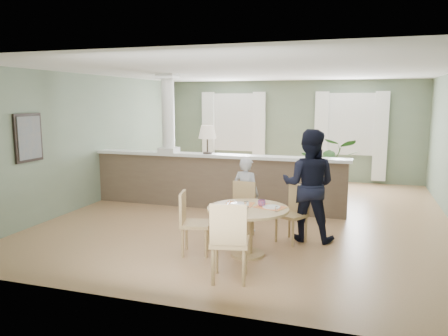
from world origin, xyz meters
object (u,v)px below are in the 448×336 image
(dining_table, at_px, (248,217))
(chair_far_man, at_px, (294,211))
(chair_near, at_px, (229,238))
(sofa, at_px, (215,176))
(chair_far_boy, at_px, (242,207))
(chair_side, at_px, (191,220))
(child_person, at_px, (246,194))
(houseplant, at_px, (330,169))
(man_person, at_px, (309,185))

(dining_table, height_order, chair_far_man, chair_far_man)
(chair_far_man, relative_size, chair_near, 0.89)
(sofa, distance_m, chair_far_boy, 3.25)
(sofa, bearing_deg, chair_side, -67.35)
(chair_side, relative_size, child_person, 0.72)
(houseplant, bearing_deg, chair_near, -99.48)
(man_person, bearing_deg, chair_near, 72.91)
(child_person, bearing_deg, houseplant, -99.20)
(sofa, xyz_separation_m, chair_side, (0.97, -3.93, 0.09))
(houseplant, distance_m, chair_far_boy, 3.31)
(dining_table, xyz_separation_m, chair_side, (-0.80, -0.19, -0.06))
(man_person, bearing_deg, sofa, -45.60)
(chair_far_man, relative_size, child_person, 0.70)
(child_person, bearing_deg, sofa, -47.78)
(man_person, bearing_deg, child_person, -5.92)
(sofa, height_order, chair_far_man, chair_far_man)
(dining_table, xyz_separation_m, chair_far_man, (0.52, 0.82, -0.06))
(chair_side, bearing_deg, sofa, 0.66)
(dining_table, relative_size, chair_far_man, 1.29)
(chair_far_boy, bearing_deg, chair_near, -76.21)
(sofa, relative_size, chair_side, 3.12)
(dining_table, distance_m, chair_near, 0.98)
(sofa, bearing_deg, chair_far_man, -43.17)
(houseplant, xyz_separation_m, chair_side, (-1.64, -4.12, -0.20))
(sofa, bearing_deg, chair_near, -60.54)
(chair_far_man, distance_m, child_person, 0.92)
(houseplant, distance_m, chair_side, 4.43)
(houseplant, height_order, chair_far_man, houseplant)
(dining_table, height_order, chair_far_boy, chair_far_boy)
(chair_far_boy, height_order, chair_side, chair_side)
(chair_far_boy, xyz_separation_m, chair_far_man, (0.85, -0.02, 0.01))
(chair_far_boy, bearing_deg, dining_table, -65.66)
(chair_near, height_order, chair_side, chair_near)
(dining_table, distance_m, chair_side, 0.82)
(houseplant, height_order, dining_table, houseplant)
(chair_far_man, relative_size, chair_side, 0.98)
(houseplant, height_order, child_person, houseplant)
(child_person, bearing_deg, chair_far_boy, 105.03)
(houseplant, bearing_deg, dining_table, -102.01)
(chair_far_man, height_order, child_person, child_person)
(sofa, relative_size, houseplant, 2.03)
(dining_table, relative_size, child_person, 0.91)
(chair_far_man, distance_m, chair_side, 1.66)
(chair_near, bearing_deg, houseplant, -111.24)
(dining_table, height_order, chair_side, chair_side)
(dining_table, height_order, child_person, child_person)
(chair_far_man, height_order, man_person, man_person)
(sofa, distance_m, chair_side, 4.05)
(chair_near, bearing_deg, chair_side, -56.14)
(dining_table, distance_m, chair_far_boy, 0.91)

